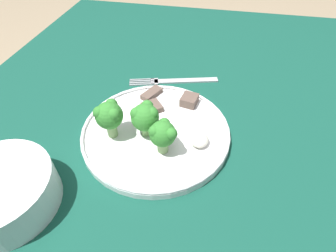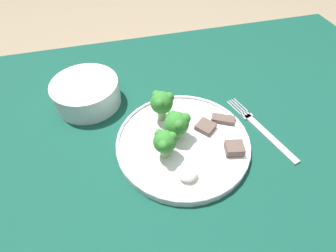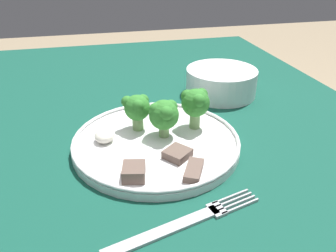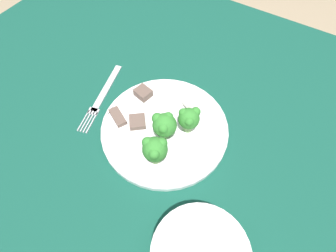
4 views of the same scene
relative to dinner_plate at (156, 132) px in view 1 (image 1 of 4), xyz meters
The scene contains 11 objects.
table 0.11m from the dinner_plate, 104.73° to the right, with size 1.29×0.96×0.72m.
dinner_plate is the anchor object (origin of this frame).
fork 0.17m from the dinner_plate, ahead, with size 0.07×0.20×0.00m.
cream_bowl 0.25m from the dinner_plate, 134.51° to the left, with size 0.15×0.15×0.06m.
broccoli_floret_near_rim_left 0.09m from the dinner_plate, 109.31° to the left, with size 0.05×0.05×0.07m.
broccoli_floret_center_left 0.06m from the dinner_plate, 152.37° to the right, with size 0.04×0.04×0.06m.
broccoli_floret_back_left 0.05m from the dinner_plate, 116.81° to the left, with size 0.05×0.05×0.06m.
meat_slice_front_slice 0.10m from the dinner_plate, 28.89° to the right, with size 0.04×0.04×0.02m.
meat_slice_middle_slice 0.10m from the dinner_plate, 17.97° to the left, with size 0.05×0.04×0.01m.
meat_slice_rear_slice 0.06m from the dinner_plate, 20.49° to the left, with size 0.05×0.05×0.01m.
sauce_dollop 0.08m from the dinner_plate, 100.91° to the right, with size 0.03×0.03×0.02m.
Camera 1 is at (-0.31, -0.05, 1.08)m, focal length 28.00 mm.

